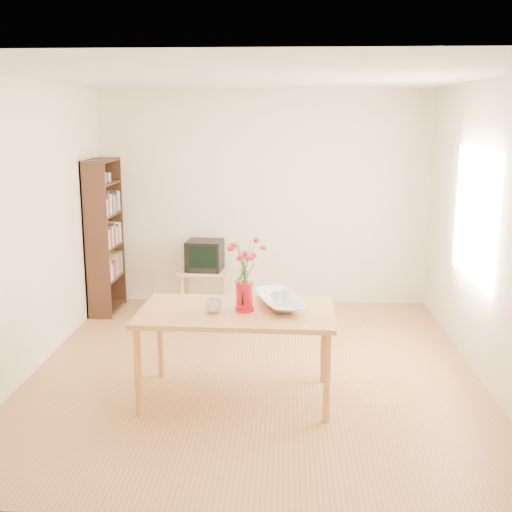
# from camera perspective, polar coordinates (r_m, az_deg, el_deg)

# --- Properties ---
(room) EXTENTS (4.50, 4.50, 4.50)m
(room) POSITION_cam_1_polar(r_m,az_deg,el_deg) (5.63, 0.15, 2.36)
(room) COLOR #A76C3B
(room) RESTS_ON ground
(table) EXTENTS (1.58, 0.93, 0.75)m
(table) POSITION_cam_1_polar(r_m,az_deg,el_deg) (5.19, -1.75, -5.59)
(table) COLOR #BD7640
(table) RESTS_ON ground
(tv_stand) EXTENTS (0.60, 0.45, 0.46)m
(tv_stand) POSITION_cam_1_polar(r_m,az_deg,el_deg) (7.80, -4.55, -1.77)
(tv_stand) COLOR tan
(tv_stand) RESTS_ON ground
(bookshelf) EXTENTS (0.28, 0.70, 1.80)m
(bookshelf) POSITION_cam_1_polar(r_m,az_deg,el_deg) (7.72, -13.29, 1.25)
(bookshelf) COLOR black
(bookshelf) RESTS_ON ground
(pitcher) EXTENTS (0.15, 0.23, 0.24)m
(pitcher) POSITION_cam_1_polar(r_m,az_deg,el_deg) (5.13, -1.03, -3.70)
(pitcher) COLOR red
(pitcher) RESTS_ON table
(flowers) EXTENTS (0.27, 0.27, 0.38)m
(flowers) POSITION_cam_1_polar(r_m,az_deg,el_deg) (5.05, -1.05, -0.36)
(flowers) COLOR #DF3441
(flowers) RESTS_ON pitcher
(mug) EXTENTS (0.19, 0.19, 0.11)m
(mug) POSITION_cam_1_polar(r_m,az_deg,el_deg) (5.11, -3.81, -4.42)
(mug) COLOR white
(mug) RESTS_ON table
(bowl) EXTENTS (0.60, 0.60, 0.46)m
(bowl) POSITION_cam_1_polar(r_m,az_deg,el_deg) (5.23, 2.16, -2.02)
(bowl) COLOR white
(bowl) RESTS_ON table
(teacup_a) EXTENTS (0.08, 0.08, 0.06)m
(teacup_a) POSITION_cam_1_polar(r_m,az_deg,el_deg) (5.24, 1.72, -2.52)
(teacup_a) COLOR white
(teacup_a) RESTS_ON bowl
(teacup_b) EXTENTS (0.09, 0.09, 0.07)m
(teacup_b) POSITION_cam_1_polar(r_m,az_deg,el_deg) (5.26, 2.65, -2.41)
(teacup_b) COLOR white
(teacup_b) RESTS_ON bowl
(television) EXTENTS (0.45, 0.42, 0.36)m
(television) POSITION_cam_1_polar(r_m,az_deg,el_deg) (7.75, -4.57, 0.11)
(television) COLOR black
(television) RESTS_ON tv_stand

